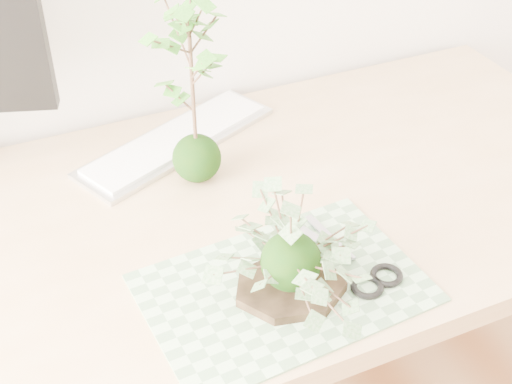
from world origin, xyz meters
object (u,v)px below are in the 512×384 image
(desk, at_px, (204,259))
(maple_kokedama, at_px, (190,49))
(keyboard, at_px, (177,140))
(ivy_kokedama, at_px, (292,240))

(desk, xyz_separation_m, maple_kokedama, (0.03, 0.11, 0.34))
(desk, xyz_separation_m, keyboard, (0.04, 0.23, 0.10))
(desk, bearing_deg, ivy_kokedama, -74.80)
(desk, bearing_deg, keyboard, 80.67)
(ivy_kokedama, height_order, maple_kokedama, maple_kokedama)
(keyboard, bearing_deg, ivy_kokedama, -111.09)
(maple_kokedama, xyz_separation_m, keyboard, (0.00, 0.12, -0.24))
(ivy_kokedama, bearing_deg, keyboard, 92.56)
(ivy_kokedama, height_order, keyboard, ivy_kokedama)
(ivy_kokedama, bearing_deg, desk, 105.20)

